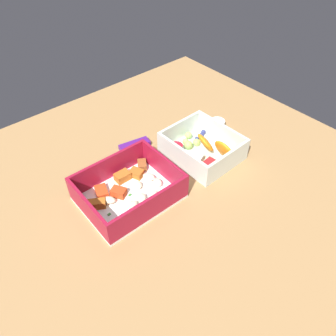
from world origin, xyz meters
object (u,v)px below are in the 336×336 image
Objects in this scene: fruit_bowl at (203,149)px; candy_bar at (135,145)px; paper_cup_liner at (217,124)px; pasta_container at (129,190)px.

candy_bar is (-9.51, 12.12, -1.40)cm from fruit_bowl.
fruit_bowl is 4.24× the size of paper_cup_liner.
pasta_container reaches higher than candy_bar.
candy_bar is at bearing 128.13° from fruit_bowl.
paper_cup_liner is at bearing 26.58° from fruit_bowl.
candy_bar is (9.72, 11.38, -1.20)cm from pasta_container.
paper_cup_liner is (10.63, 5.32, -1.15)cm from fruit_bowl.
fruit_bowl is 2.17× the size of candy_bar.
pasta_container is 30.22cm from paper_cup_liner.
fruit_bowl reaches higher than pasta_container.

